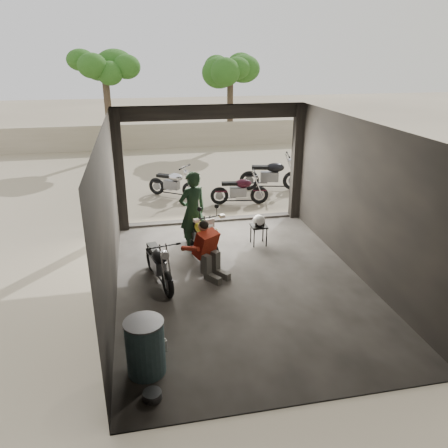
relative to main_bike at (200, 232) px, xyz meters
name	(u,v)px	position (x,y,z in m)	size (l,w,h in m)	color
ground	(240,281)	(0.61, -1.46, -0.56)	(80.00, 80.00, 0.00)	#7A6D56
garage	(235,215)	(0.61, -0.91, 0.72)	(7.00, 7.13, 3.20)	#2D2B28
boundary_wall	(175,135)	(0.61, 12.54, 0.04)	(18.00, 0.30, 1.20)	gray
tree_left	(104,64)	(-2.39, 11.04, 3.42)	(2.20, 2.20, 5.60)	#382B1E
tree_right	(230,72)	(3.41, 12.54, 3.00)	(2.20, 2.20, 5.00)	#382B1E
main_bike	(200,232)	(0.00, 0.00, 0.00)	(0.69, 1.68, 1.12)	beige
left_bike	(158,260)	(-1.03, -1.19, -0.04)	(0.63, 1.53, 1.03)	black
outside_bike_a	(173,181)	(-0.22, 4.51, -0.02)	(0.65, 1.58, 1.07)	black
outside_bike_b	(240,188)	(1.74, 3.36, -0.03)	(0.65, 1.57, 1.06)	#350C18
outside_bike_c	(271,172)	(3.13, 4.60, 0.07)	(0.77, 1.87, 1.26)	black
rider	(193,211)	(-0.12, 0.33, 0.40)	(0.70, 0.46, 1.93)	black
mechanic	(210,252)	(0.04, -1.17, 0.04)	(0.61, 0.82, 1.19)	#A22B15
stool	(259,228)	(1.48, 0.24, -0.12)	(0.37, 0.37, 0.52)	black
helmet	(259,220)	(1.47, 0.21, 0.10)	(0.30, 0.31, 0.28)	silver
oil_drum	(145,348)	(-1.39, -3.88, -0.12)	(0.56, 0.56, 0.88)	#3E6068
sign_post	(339,155)	(4.09, 1.66, 1.25)	(0.88, 0.08, 2.65)	black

